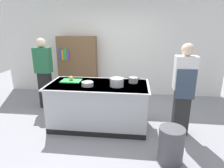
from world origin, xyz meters
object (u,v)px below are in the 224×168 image
Objects in this scene: onion at (71,78)px; person_chef at (184,88)px; trash_bin at (171,145)px; mixing_bowl at (88,84)px; sauce_pan at (133,80)px; stock_pot at (117,82)px; person_guest at (44,72)px; bookshelf at (78,66)px.

person_chef reaches higher than onion.
onion is 0.05× the size of person_chef.
trash_bin is 1.12m from person_chef.
person_chef reaches higher than mixing_bowl.
sauce_pan reaches higher than trash_bin.
sauce_pan is 1.11× the size of mixing_bowl.
sauce_pan is at bearing 2.27° from onion.
sauce_pan is 0.44× the size of trash_bin.
stock_pot is 0.19× the size of person_guest.
onion is at bearing -177.73° from sauce_pan.
mixing_bowl is at bearing -68.73° from bookshelf.
onion is at bearing 80.49° from person_chef.
bookshelf is (-2.21, 2.78, 0.57)m from trash_bin.
mixing_bowl is 0.13× the size of person_guest.
sauce_pan is (0.31, 0.26, -0.02)m from stock_pot.
onion is 0.37× the size of sauce_pan.
person_chef is 1.00× the size of person_guest.
person_guest is 1.01× the size of bookshelf.
stock_pot is 2.30m from bookshelf.
stock_pot is at bearing -12.63° from onion.
bookshelf is (-1.61, 1.62, -0.10)m from sauce_pan.
onion is at bearing 146.74° from mixing_bowl.
person_guest is (-2.76, 1.78, 0.63)m from trash_bin.
person_chef is (0.32, 0.87, 0.63)m from trash_bin.
trash_bin is at bearing -30.80° from onion.
bookshelf reaches higher than mixing_bowl.
sauce_pan is 0.92m from mixing_bowl.
sauce_pan is 0.15× the size of bookshelf.
stock_pot is 1.30× the size of sauce_pan.
stock_pot reaches higher than trash_bin.
bookshelf is (0.55, 1.00, -0.06)m from person_guest.
stock_pot is 2.06m from person_guest.
person_guest is at bearing 144.29° from mixing_bowl.
trash_bin is 0.33× the size of person_guest.
person_chef is at bearing -6.24° from onion.
person_chef is (1.77, 0.03, -0.03)m from mixing_bowl.
trash_bin is 0.33× the size of bookshelf.
person_guest reaches higher than mixing_bowl.
sauce_pan reaches higher than mixing_bowl.
person_guest is at bearing 70.25° from person_chef.
mixing_bowl is 1.81m from trash_bin.
onion is 1.13m from person_guest.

